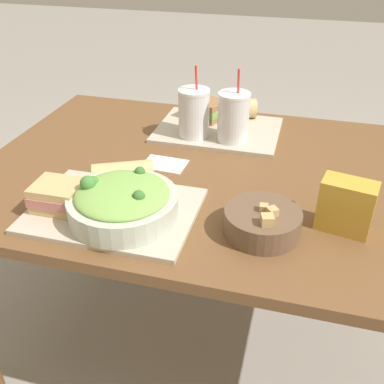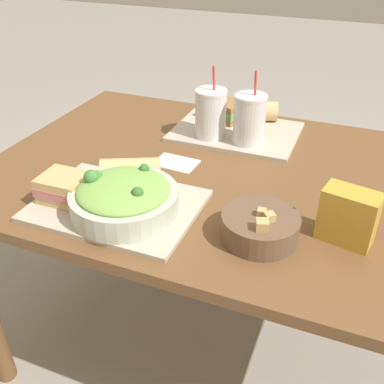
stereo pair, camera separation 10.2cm
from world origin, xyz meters
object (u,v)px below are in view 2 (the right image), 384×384
sandwich_near (65,188)px  baguette_far (259,111)px  baguette_near (132,170)px  sandwich_far (226,110)px  drink_cup_dark (211,115)px  chip_bag (348,216)px  drink_cup_red (250,121)px  napkin_folded (176,163)px  soup_bowl (260,226)px  salad_bowl (124,197)px

sandwich_near → baguette_far: size_ratio=0.83×
baguette_near → sandwich_near: bearing=115.8°
sandwich_far → baguette_far: (0.11, 0.03, 0.00)m
drink_cup_dark → baguette_far: bearing=59.3°
chip_bag → drink_cup_red: bearing=142.6°
sandwich_near → napkin_folded: bearing=58.8°
sandwich_near → drink_cup_dark: (0.20, 0.48, 0.04)m
sandwich_far → napkin_folded: 0.34m
sandwich_near → napkin_folded: sandwich_near is taller
baguette_far → napkin_folded: size_ratio=1.13×
baguette_near → sandwich_far: same height
sandwich_near → drink_cup_red: drink_cup_red is taller
soup_bowl → drink_cup_dark: drink_cup_dark is taller
sandwich_near → sandwich_far: bearing=70.7°
baguette_near → baguette_far: 0.56m
baguette_near → baguette_far: bearing=-46.1°
sandwich_near → chip_bag: chip_bag is taller
napkin_folded → salad_bowl: bearing=-91.2°
salad_bowl → soup_bowl: (0.32, 0.04, -0.02)m
napkin_folded → sandwich_near: bearing=-120.1°
baguette_far → chip_bag: chip_bag is taller
salad_bowl → soup_bowl: size_ratio=1.48×
baguette_far → drink_cup_dark: 0.21m
sandwich_far → baguette_far: 0.11m
salad_bowl → soup_bowl: 0.32m
sandwich_near → chip_bag: bearing=8.0°
salad_bowl → sandwich_far: (0.04, 0.62, -0.01)m
salad_bowl → napkin_folded: bearing=88.8°
sandwich_near → drink_cup_red: bearing=54.3°
baguette_near → baguette_far: (0.20, 0.53, 0.00)m
salad_bowl → drink_cup_red: bearing=70.5°
soup_bowl → baguette_near: soup_bowl is taller
sandwich_near → chip_bag: (0.66, 0.11, 0.02)m
sandwich_far → chip_bag: (0.45, -0.52, 0.02)m
chip_bag → napkin_folded: 0.53m
drink_cup_dark → chip_bag: bearing=-39.8°
sandwich_near → baguette_far: same height
drink_cup_dark → napkin_folded: drink_cup_dark is taller
salad_bowl → napkin_folded: salad_bowl is taller
drink_cup_dark → napkin_folded: size_ratio=1.78×
sandwich_near → soup_bowl: bearing=3.7°
sandwich_far → baguette_far: bearing=39.7°
soup_bowl → chip_bag: (0.18, 0.06, 0.03)m
drink_cup_red → napkin_folded: size_ratio=1.79×
salad_bowl → drink_cup_red: (0.17, 0.48, 0.03)m
drink_cup_dark → soup_bowl: bearing=-57.9°
sandwich_far → chip_bag: chip_bag is taller
soup_bowl → baguette_near: 0.38m
salad_bowl → sandwich_far: 0.63m
baguette_near → drink_cup_red: drink_cup_red is taller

